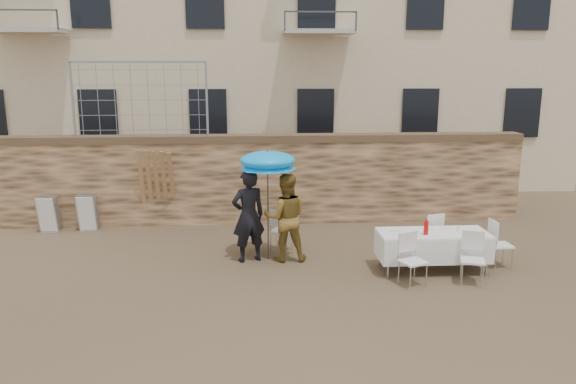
{
  "coord_description": "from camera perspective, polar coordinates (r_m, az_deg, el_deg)",
  "views": [
    {
      "loc": [
        -0.32,
        -8.9,
        3.89
      ],
      "look_at": [
        0.4,
        2.2,
        1.4
      ],
      "focal_mm": 35.0,
      "sensor_mm": 36.0,
      "label": 1
    }
  ],
  "objects": [
    {
      "name": "chair_stack_right",
      "position": [
        14.48,
        -19.55,
        -1.83
      ],
      "size": [
        0.46,
        0.4,
        0.92
      ],
      "primitive_type": null,
      "color": "white",
      "rests_on": "ground"
    },
    {
      "name": "stone_wall",
      "position": [
        14.18,
        -2.35,
        1.26
      ],
      "size": [
        13.0,
        0.5,
        2.2
      ],
      "primitive_type": "cube",
      "color": "#8D6846",
      "rests_on": "ground"
    },
    {
      "name": "table_chair_back",
      "position": [
        12.06,
        14.22,
        -4.2
      ],
      "size": [
        0.59,
        0.59,
        0.96
      ],
      "primitive_type": null,
      "rotation": [
        0.0,
        0.0,
        3.42
      ],
      "color": "white",
      "rests_on": "ground"
    },
    {
      "name": "soda_bottle",
      "position": [
        10.96,
        13.85,
        -3.57
      ],
      "size": [
        0.09,
        0.09,
        0.26
      ],
      "primitive_type": "cylinder",
      "color": "red",
      "rests_on": "banquet_table"
    },
    {
      "name": "table_chair_front_right",
      "position": [
        10.78,
        18.25,
        -6.49
      ],
      "size": [
        0.6,
        0.6,
        0.96
      ],
      "primitive_type": null,
      "rotation": [
        0.0,
        0.0,
        -0.3
      ],
      "color": "white",
      "rests_on": "ground"
    },
    {
      "name": "umbrella",
      "position": [
        11.22,
        -2.08,
        2.91
      ],
      "size": [
        1.16,
        1.16,
        2.11
      ],
      "color": "#3F3F44",
      "rests_on": "ground"
    },
    {
      "name": "couple_chair_left",
      "position": [
        12.0,
        -4.0,
        -3.93
      ],
      "size": [
        0.52,
        0.52,
        0.96
      ],
      "primitive_type": null,
      "rotation": [
        0.0,
        0.0,
        3.23
      ],
      "color": "white",
      "rests_on": "ground"
    },
    {
      "name": "woman_dress",
      "position": [
        11.37,
        -0.26,
        -2.6
      ],
      "size": [
        0.9,
        0.71,
        1.81
      ],
      "primitive_type": "imported",
      "rotation": [
        0.0,
        0.0,
        3.17
      ],
      "color": "#A88133",
      "rests_on": "ground"
    },
    {
      "name": "chair_stack_left",
      "position": [
        14.75,
        -22.91,
        -1.84
      ],
      "size": [
        0.46,
        0.47,
        0.92
      ],
      "primitive_type": null,
      "color": "white",
      "rests_on": "ground"
    },
    {
      "name": "table_chair_side",
      "position": [
        11.87,
        20.79,
        -4.93
      ],
      "size": [
        0.5,
        0.5,
        0.96
      ],
      "primitive_type": null,
      "rotation": [
        0.0,
        0.0,
        1.62
      ],
      "color": "white",
      "rests_on": "ground"
    },
    {
      "name": "wood_planks",
      "position": [
        14.07,
        -13.35,
        0.42
      ],
      "size": [
        0.7,
        0.2,
        2.0
      ],
      "primitive_type": null,
      "color": "#A37749",
      "rests_on": "ground"
    },
    {
      "name": "man_suit",
      "position": [
        11.34,
        -4.05,
        -2.43
      ],
      "size": [
        0.81,
        0.67,
        1.9
      ],
      "primitive_type": "imported",
      "rotation": [
        0.0,
        0.0,
        3.5
      ],
      "color": "black",
      "rests_on": "ground"
    },
    {
      "name": "chain_link_fence",
      "position": [
        14.18,
        -14.79,
        9.01
      ],
      "size": [
        3.2,
        0.06,
        1.8
      ],
      "primitive_type": null,
      "color": "gray",
      "rests_on": "stone_wall"
    },
    {
      "name": "banquet_table",
      "position": [
        11.2,
        14.55,
        -4.18
      ],
      "size": [
        2.1,
        0.85,
        0.78
      ],
      "color": "white",
      "rests_on": "ground"
    },
    {
      "name": "couple_chair_right",
      "position": [
        12.01,
        -0.66,
        -3.87
      ],
      "size": [
        0.64,
        0.64,
        0.96
      ],
      "primitive_type": null,
      "rotation": [
        0.0,
        0.0,
        2.7
      ],
      "color": "white",
      "rests_on": "ground"
    },
    {
      "name": "ground",
      "position": [
        9.72,
        -1.54,
        -10.98
      ],
      "size": [
        80.0,
        80.0,
        0.0
      ],
      "primitive_type": "plane",
      "color": "brown",
      "rests_on": "ground"
    },
    {
      "name": "table_chair_front_left",
      "position": [
        10.42,
        12.59,
        -6.79
      ],
      "size": [
        0.63,
        0.63,
        0.96
      ],
      "primitive_type": null,
      "rotation": [
        0.0,
        0.0,
        0.39
      ],
      "color": "white",
      "rests_on": "ground"
    }
  ]
}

